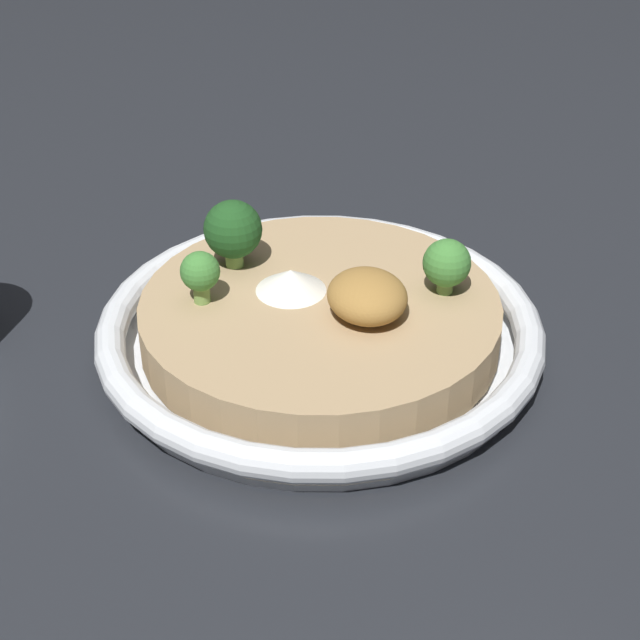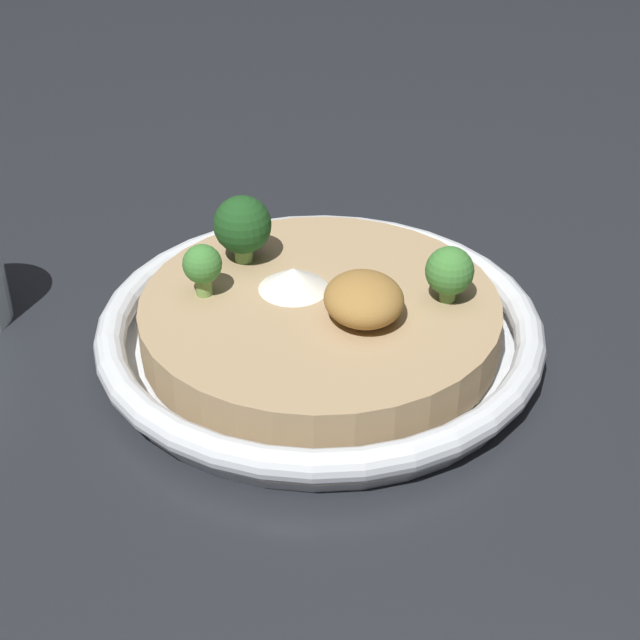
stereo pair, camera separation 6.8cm
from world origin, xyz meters
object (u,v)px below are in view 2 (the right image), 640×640
broccoli_front_left (449,272)px  broccoli_right (242,226)px  broccoli_back_right (202,266)px  risotto_bowl (320,327)px

broccoli_front_left → broccoli_right: bearing=59.5°
broccoli_back_right → broccoli_front_left: (-0.04, -0.16, 0.00)m
broccoli_back_right → broccoli_right: broccoli_right is taller
broccoli_front_left → broccoli_right: 0.15m
risotto_bowl → broccoli_back_right: broccoli_back_right is taller
risotto_bowl → broccoli_right: bearing=35.5°
broccoli_back_right → broccoli_right: 0.05m
broccoli_front_left → broccoli_right: (0.08, 0.13, 0.01)m
broccoli_back_right → broccoli_right: size_ratio=0.74×
broccoli_right → broccoli_front_left: bearing=-120.5°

